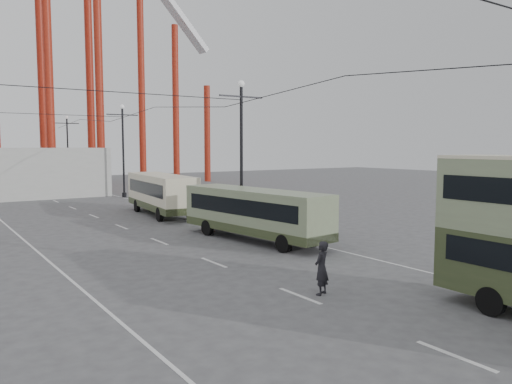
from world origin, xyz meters
TOP-DOWN VIEW (x-y plane):
  - ground at (0.00, 0.00)m, footprint 160.00×160.00m
  - road_markings at (-0.86, 19.70)m, footprint 12.52×120.00m
  - lamp_post_mid at (5.60, 18.00)m, footprint 3.20×0.44m
  - lamp_post_far at (5.60, 40.00)m, footprint 3.20×0.44m
  - lamp_post_distant at (5.60, 62.00)m, footprint 3.20×0.44m
  - single_decker_green at (3.44, 13.33)m, footprint 3.44×10.13m
  - single_decker_cream at (3.39, 25.76)m, footprint 3.46×9.95m
  - pedestrian at (-0.27, 3.71)m, footprint 0.81×0.69m

SIDE VIEW (x-z plane):
  - ground at x=0.00m, z-range 0.00..0.00m
  - road_markings at x=-0.86m, z-range 0.00..0.01m
  - pedestrian at x=-0.27m, z-range 0.00..1.88m
  - single_decker_green at x=3.44m, z-range 0.18..2.99m
  - single_decker_cream at x=3.39m, z-range 0.19..3.23m
  - lamp_post_mid at x=5.60m, z-range 0.02..9.34m
  - lamp_post_far at x=5.60m, z-range 0.02..9.34m
  - lamp_post_distant at x=5.60m, z-range 0.02..9.34m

